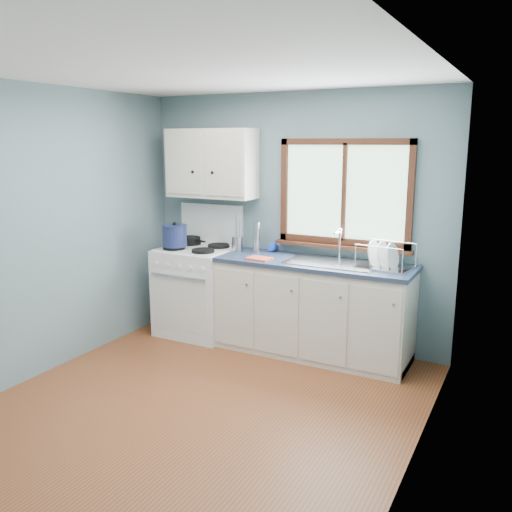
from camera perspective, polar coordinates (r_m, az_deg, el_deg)
The scene contains 18 objects.
floor at distance 4.34m, azimuth -6.36°, elevation -16.00°, with size 3.20×3.60×0.02m, color brown.
ceiling at distance 3.87m, azimuth -7.27°, elevation 19.12°, with size 3.20×3.60×0.02m, color white.
wall_back at distance 5.48m, azimuth 3.97°, elevation 3.84°, with size 3.20×0.02×2.50m, color slate.
wall_left at distance 5.00m, azimuth -22.23°, elevation 2.19°, with size 0.02×3.60×2.50m, color slate.
wall_right at distance 3.30m, azimuth 16.96°, elevation -2.08°, with size 0.02×3.60×2.50m, color slate.
gas_range at distance 5.80m, azimuth -6.14°, elevation -3.39°, with size 0.76×0.69×1.36m.
base_cabinets at distance 5.25m, azimuth 5.99°, elevation -5.98°, with size 1.85×0.60×0.88m.
countertop at distance 5.12m, azimuth 6.10°, elevation -0.76°, with size 1.89×0.64×0.04m, color #1F2A42.
sink at distance 5.07m, azimuth 7.99°, elevation -1.41°, with size 0.84×0.46×0.44m.
window at distance 5.23m, azimuth 9.24°, elevation 5.81°, with size 1.36×0.10×1.03m.
upper_cabinets at distance 5.67m, azimuth -4.72°, elevation 9.69°, with size 0.95×0.35×0.70m.
skillet at distance 5.91m, azimuth -7.03°, elevation 1.76°, with size 0.38×0.29×0.05m.
stockpot at distance 5.64m, azimuth -8.55°, elevation 2.15°, with size 0.33×0.33×0.25m.
utensil_crock at distance 5.56m, azimuth -1.96°, elevation 1.33°, with size 0.15×0.15×0.38m.
thermos at distance 5.47m, azimuth 0.07°, elevation 1.99°, with size 0.07×0.07×0.31m, color silver.
soap_bottle at distance 5.49m, azimuth 1.53°, elevation 1.59°, with size 0.09×0.09×0.23m, color blue.
dish_towel at distance 5.16m, azimuth 0.35°, elevation -0.26°, with size 0.23×0.16×0.02m, color #EC4C33.
dish_rack at distance 4.94m, azimuth 13.36°, elevation -0.52°, with size 0.50×0.41×0.24m.
Camera 1 is at (2.18, -3.16, 2.02)m, focal length 38.00 mm.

